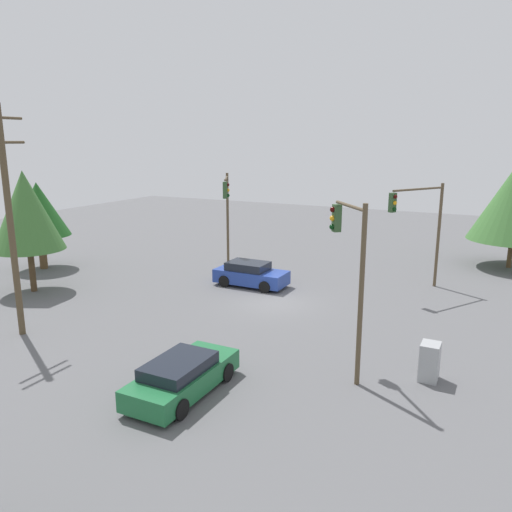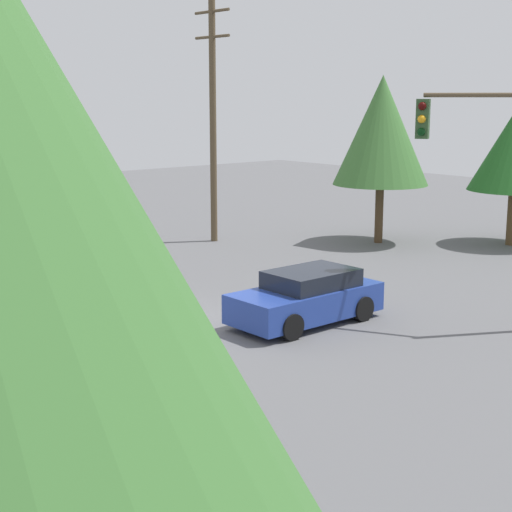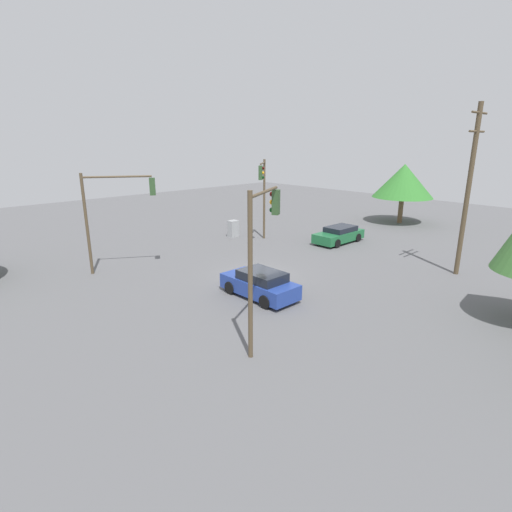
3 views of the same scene
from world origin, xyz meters
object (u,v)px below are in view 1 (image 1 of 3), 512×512
object	(u,v)px
sedan_green	(182,376)
traffic_signal_cross	(227,205)
sedan_blue	(251,274)
traffic_signal_aux	(421,218)
electrical_cabinet	(430,362)
traffic_signal_main	(351,259)

from	to	relation	value
sedan_green	traffic_signal_cross	xyz separation A→B (m)	(-16.11, -7.57, 3.69)
sedan_blue	traffic_signal_aux	xyz separation A→B (m)	(-3.56, 9.08, 3.55)
sedan_blue	electrical_cabinet	distance (m)	13.88
traffic_signal_main	sedan_green	bearing A→B (deg)	93.44
sedan_green	electrical_cabinet	distance (m)	8.93
traffic_signal_cross	traffic_signal_main	bearing A→B (deg)	17.62
traffic_signal_main	traffic_signal_aux	world-z (taller)	traffic_signal_main
sedan_green	electrical_cabinet	xyz separation A→B (m)	(-4.93, 7.44, 0.05)
traffic_signal_main	traffic_signal_cross	xyz separation A→B (m)	(-11.92, -12.12, -0.05)
sedan_blue	electrical_cabinet	xyz separation A→B (m)	(7.82, 11.46, -0.00)
sedan_blue	traffic_signal_main	world-z (taller)	traffic_signal_main
traffic_signal_aux	electrical_cabinet	xyz separation A→B (m)	(11.38, 2.38, -3.55)
sedan_green	traffic_signal_main	distance (m)	7.22
traffic_signal_cross	traffic_signal_aux	xyz separation A→B (m)	(-0.21, 12.63, -0.08)
traffic_signal_aux	electrical_cabinet	size ratio (longest dim) A/B	4.37
traffic_signal_main	traffic_signal_aux	xyz separation A→B (m)	(-12.13, 0.51, -0.13)
traffic_signal_aux	traffic_signal_cross	bearing A→B (deg)	-57.69
traffic_signal_aux	electrical_cabinet	distance (m)	12.15
traffic_signal_aux	sedan_green	bearing A→B (deg)	14.12
traffic_signal_aux	electrical_cabinet	world-z (taller)	traffic_signal_aux
sedan_green	electrical_cabinet	world-z (taller)	electrical_cabinet
sedan_green	traffic_signal_aux	size ratio (longest dim) A/B	0.75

